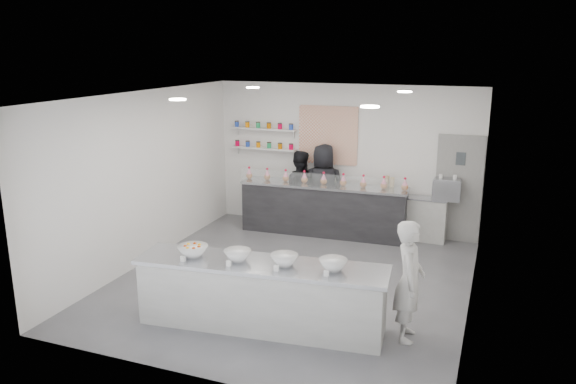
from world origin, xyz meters
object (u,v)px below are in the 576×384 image
object	(u,v)px
espresso_ledge	(416,218)
staff_right	(323,188)
espresso_machine	(447,190)
prep_counter	(261,295)
woman_prep	(409,281)
back_bar	(323,209)
staff_left	(299,189)

from	to	relation	value
espresso_ledge	staff_right	world-z (taller)	staff_right
espresso_machine	prep_counter	bearing A→B (deg)	-114.01
woman_prep	staff_right	xyz separation A→B (m)	(-2.38, 3.90, 0.10)
back_bar	prep_counter	bearing A→B (deg)	-87.24
espresso_ledge	espresso_machine	bearing A→B (deg)	0.00
espresso_machine	staff_right	bearing A→B (deg)	-177.62
espresso_ledge	back_bar	bearing A→B (deg)	-168.99
prep_counter	woman_prep	xyz separation A→B (m)	(1.90, 0.40, 0.34)
prep_counter	staff_left	world-z (taller)	staff_left
prep_counter	staff_right	bearing A→B (deg)	90.28
espresso_ledge	staff_left	xyz separation A→B (m)	(-2.42, -0.10, 0.39)
prep_counter	espresso_ledge	distance (m)	4.62
prep_counter	staff_left	xyz separation A→B (m)	(-1.01, 4.30, 0.36)
staff_left	staff_right	xyz separation A→B (m)	(0.53, 0.00, 0.09)
espresso_ledge	espresso_machine	world-z (taller)	espresso_machine
espresso_machine	staff_right	world-z (taller)	staff_right
prep_counter	back_bar	bearing A→B (deg)	89.51
staff_left	back_bar	bearing A→B (deg)	145.00
back_bar	espresso_ledge	bearing A→B (deg)	8.14
back_bar	staff_left	size ratio (longest dim) A/B	2.04
staff_right	staff_left	bearing A→B (deg)	-11.93
espresso_machine	woman_prep	distance (m)	4.01
espresso_machine	espresso_ledge	bearing A→B (deg)	180.00
woman_prep	prep_counter	bearing A→B (deg)	93.87
back_bar	staff_right	bearing A→B (deg)	105.39
woman_prep	staff_right	bearing A→B (deg)	23.44
prep_counter	back_bar	distance (m)	4.07
espresso_machine	staff_left	distance (m)	2.98
staff_left	espresso_machine	bearing A→B (deg)	169.04
prep_counter	staff_right	distance (m)	4.34
espresso_ledge	espresso_machine	xyz separation A→B (m)	(0.55, 0.00, 0.63)
woman_prep	staff_left	world-z (taller)	staff_left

